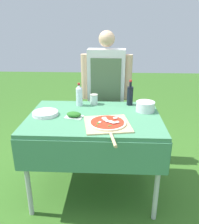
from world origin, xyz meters
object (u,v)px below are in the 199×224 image
at_px(prep_table, 94,125).
at_px(herb_container, 74,115).
at_px(pizza_on_peel, 108,124).
at_px(water_bottle, 79,95).
at_px(oil_bottle, 130,95).
at_px(plate_stack, 45,113).
at_px(sauce_jar, 94,100).
at_px(person_cook, 106,88).
at_px(mixing_tub, 145,106).

height_order(prep_table, herb_container, herb_container).
height_order(pizza_on_peel, water_bottle, water_bottle).
distance_m(oil_bottle, water_bottle, 0.52).
xyz_separation_m(pizza_on_peel, oil_bottle, (0.22, 0.53, 0.09)).
relative_size(oil_bottle, plate_stack, 1.10).
relative_size(prep_table, oil_bottle, 4.70).
distance_m(prep_table, plate_stack, 0.46).
distance_m(water_bottle, herb_container, 0.33).
bearing_deg(sauce_jar, water_bottle, -162.38).
height_order(plate_stack, sauce_jar, sauce_jar).
relative_size(person_cook, plate_stack, 6.50).
xyz_separation_m(oil_bottle, water_bottle, (-0.52, -0.04, 0.01)).
relative_size(person_cook, sauce_jar, 14.48).
bearing_deg(person_cook, plate_stack, 52.56).
xyz_separation_m(person_cook, pizza_on_peel, (0.03, -0.85, -0.08)).
height_order(pizza_on_peel, plate_stack, pizza_on_peel).
distance_m(water_bottle, plate_stack, 0.41).
distance_m(pizza_on_peel, water_bottle, 0.58).
relative_size(prep_table, herb_container, 6.90).
bearing_deg(plate_stack, mixing_tub, 9.19).
bearing_deg(person_cook, water_bottle, 56.56).
xyz_separation_m(prep_table, mixing_tub, (0.48, 0.15, 0.14)).
xyz_separation_m(mixing_tub, plate_stack, (-0.93, -0.15, -0.03)).
xyz_separation_m(person_cook, mixing_tub, (0.39, -0.50, -0.05)).
bearing_deg(sauce_jar, prep_table, -85.71).
distance_m(plate_stack, sauce_jar, 0.54).
bearing_deg(prep_table, pizza_on_peel, -57.63).
bearing_deg(pizza_on_peel, person_cook, 82.40).
relative_size(water_bottle, mixing_tub, 1.32).
height_order(oil_bottle, water_bottle, oil_bottle).
xyz_separation_m(herb_container, mixing_tub, (0.66, 0.19, 0.02)).
xyz_separation_m(prep_table, water_bottle, (-0.17, 0.29, 0.20)).
distance_m(pizza_on_peel, sauce_jar, 0.55).
relative_size(prep_table, water_bottle, 5.20).
distance_m(person_cook, water_bottle, 0.45).
relative_size(mixing_tub, plate_stack, 0.76).
bearing_deg(water_bottle, pizza_on_peel, -58.53).
bearing_deg(oil_bottle, water_bottle, -175.12).
relative_size(herb_container, plate_stack, 0.75).
distance_m(prep_table, oil_bottle, 0.52).
distance_m(pizza_on_peel, herb_container, 0.35).
height_order(water_bottle, plate_stack, water_bottle).
relative_size(person_cook, water_bottle, 6.53).
xyz_separation_m(prep_table, pizza_on_peel, (0.13, -0.20, 0.11)).
xyz_separation_m(water_bottle, mixing_tub, (0.65, -0.13, -0.06)).
bearing_deg(herb_container, water_bottle, 88.30).
bearing_deg(person_cook, pizza_on_peel, 94.73).
distance_m(pizza_on_peel, oil_bottle, 0.58).
xyz_separation_m(prep_table, oil_bottle, (0.35, 0.33, 0.19)).
xyz_separation_m(mixing_tub, sauce_jar, (-0.51, 0.18, -0.00)).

